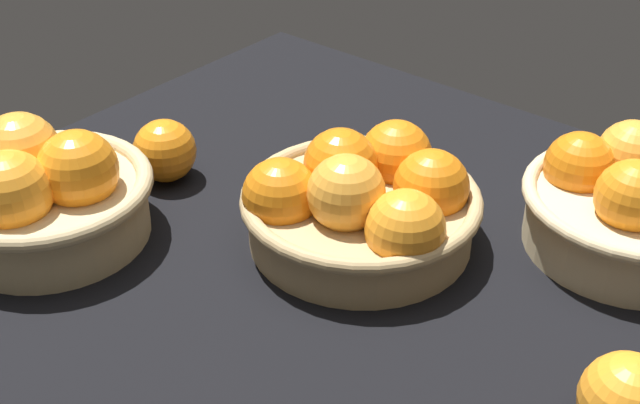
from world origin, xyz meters
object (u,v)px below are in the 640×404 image
Objects in this scene: basket_near_left at (633,205)px; loose_orange_front_gap at (165,151)px; loose_orange_back_gap at (627,400)px; basket_center at (361,203)px; basket_far_right at (45,194)px.

basket_near_left is 49.30cm from loose_orange_front_gap.
loose_orange_back_gap reaches higher than loose_orange_front_gap.
basket_near_left is 0.91× the size of basket_center.
basket_far_right is at bearing 88.44° from loose_orange_front_gap.
loose_orange_back_gap is (-9.71, 23.80, -1.08)cm from basket_near_left.
loose_orange_front_gap is at bearing -91.56° from basket_far_right.
loose_orange_front_gap is at bearing -3.55° from loose_orange_back_gap.
basket_center is at bearing -13.89° from loose_orange_back_gap.
basket_center is (20.75, 16.27, -0.18)cm from basket_near_left.
loose_orange_front_gap is 54.66cm from loose_orange_back_gap.
basket_far_right is 0.89× the size of basket_center.
loose_orange_front_gap is (44.85, 20.42, -1.22)cm from basket_near_left.
loose_orange_front_gap is at bearing 24.48° from basket_near_left.
basket_center is 3.26× the size of loose_orange_back_gap.
basket_center is 3.39× the size of loose_orange_front_gap.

